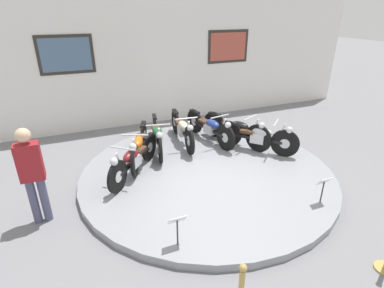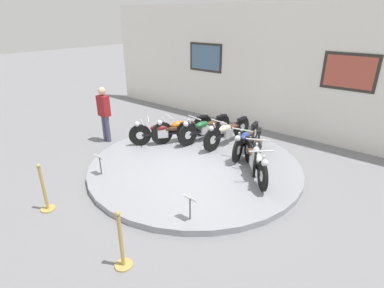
% 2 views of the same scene
% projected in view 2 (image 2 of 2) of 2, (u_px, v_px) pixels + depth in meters
% --- Properties ---
extents(ground_plane, '(60.00, 60.00, 0.00)m').
position_uv_depth(ground_plane, '(195.00, 167.00, 7.67)').
color(ground_plane, slate).
extents(display_platform, '(5.29, 5.29, 0.14)m').
position_uv_depth(display_platform, '(195.00, 165.00, 7.64)').
color(display_platform, gray).
rests_on(display_platform, ground_plane).
extents(back_wall, '(14.00, 0.22, 3.96)m').
position_uv_depth(back_wall, '(268.00, 70.00, 9.57)').
color(back_wall, white).
rests_on(back_wall, ground_plane).
extents(motorcycle_maroon, '(1.32, 1.54, 0.79)m').
position_uv_depth(motorcycle_maroon, '(162.00, 131.00, 8.57)').
color(motorcycle_maroon, black).
rests_on(motorcycle_maroon, display_platform).
extents(motorcycle_orange, '(0.81, 1.89, 0.81)m').
position_uv_depth(motorcycle_orange, '(182.00, 128.00, 8.82)').
color(motorcycle_orange, black).
rests_on(motorcycle_orange, display_platform).
extents(motorcycle_green, '(0.57, 1.98, 0.81)m').
position_uv_depth(motorcycle_green, '(204.00, 128.00, 8.81)').
color(motorcycle_green, black).
rests_on(motorcycle_green, display_platform).
extents(motorcycle_cream, '(0.54, 2.02, 0.81)m').
position_uv_depth(motorcycle_cream, '(227.00, 132.00, 8.51)').
color(motorcycle_cream, black).
rests_on(motorcycle_cream, display_platform).
extents(motorcycle_blue, '(0.55, 1.98, 0.80)m').
position_uv_depth(motorcycle_blue, '(246.00, 139.00, 8.01)').
color(motorcycle_blue, black).
rests_on(motorcycle_blue, display_platform).
extents(motorcycle_black, '(0.87, 1.88, 0.82)m').
position_uv_depth(motorcycle_black, '(257.00, 149.00, 7.41)').
color(motorcycle_black, black).
rests_on(motorcycle_black, display_platform).
extents(motorcycle_silver, '(1.38, 1.53, 0.80)m').
position_uv_depth(motorcycle_silver, '(255.00, 160.00, 6.86)').
color(motorcycle_silver, black).
rests_on(motorcycle_silver, display_platform).
extents(info_placard_front_left, '(0.26, 0.11, 0.51)m').
position_uv_depth(info_placard_front_left, '(100.00, 160.00, 6.92)').
color(info_placard_front_left, '#333338').
rests_on(info_placard_front_left, display_platform).
extents(info_placard_front_centre, '(0.26, 0.11, 0.51)m').
position_uv_depth(info_placard_front_centre, '(190.00, 202.00, 5.37)').
color(info_placard_front_centre, '#333338').
rests_on(info_placard_front_centre, display_platform).
extents(visitor_standing, '(0.36, 0.22, 1.68)m').
position_uv_depth(visitor_standing, '(104.00, 111.00, 8.91)').
color(visitor_standing, '#4C4C6B').
rests_on(visitor_standing, ground_plane).
extents(stanchion_post_left_of_entry, '(0.28, 0.28, 1.02)m').
position_uv_depth(stanchion_post_left_of_entry, '(45.00, 195.00, 5.86)').
color(stanchion_post_left_of_entry, tan).
rests_on(stanchion_post_left_of_entry, ground_plane).
extents(stanchion_post_right_of_entry, '(0.28, 0.28, 1.02)m').
position_uv_depth(stanchion_post_right_of_entry, '(122.00, 248.00, 4.52)').
color(stanchion_post_right_of_entry, tan).
rests_on(stanchion_post_right_of_entry, ground_plane).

